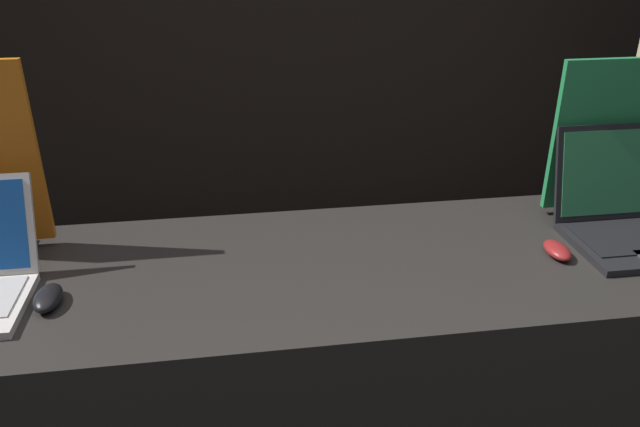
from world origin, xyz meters
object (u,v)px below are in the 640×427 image
at_px(mouse_back, 557,250).
at_px(promo_stand_back, 602,142).
at_px(laptop_back, 625,215).
at_px(mouse_front, 48,298).

relative_size(mouse_back, promo_stand_back, 0.23).
bearing_deg(promo_stand_back, laptop_back, -90.00).
relative_size(mouse_front, promo_stand_back, 0.25).
height_order(mouse_back, promo_stand_back, promo_stand_back).
distance_m(mouse_front, mouse_back, 1.30).
bearing_deg(promo_stand_back, mouse_front, -169.13).
relative_size(mouse_front, laptop_back, 0.34).
height_order(laptop_back, promo_stand_back, promo_stand_back).
xyz_separation_m(mouse_front, laptop_back, (1.54, 0.12, 0.05)).
distance_m(laptop_back, mouse_back, 0.26).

